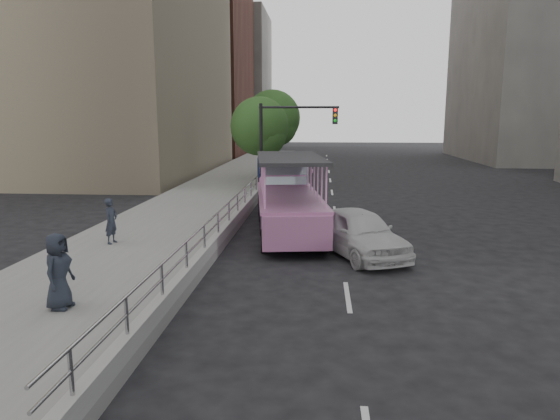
% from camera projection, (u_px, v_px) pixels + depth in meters
% --- Properties ---
extents(ground, '(160.00, 160.00, 0.00)m').
position_uv_depth(ground, '(310.00, 272.00, 14.63)').
color(ground, black).
extents(sidewalk, '(5.50, 80.00, 0.30)m').
position_uv_depth(sidewalk, '(199.00, 205.00, 24.86)').
color(sidewalk, gray).
rests_on(sidewalk, ground).
extents(kerb_wall, '(0.24, 30.00, 0.36)m').
position_uv_depth(kerb_wall, '(218.00, 238.00, 16.75)').
color(kerb_wall, '#A8A9A3').
rests_on(kerb_wall, sidewalk).
extents(guardrail, '(0.07, 22.00, 0.71)m').
position_uv_depth(guardrail, '(218.00, 218.00, 16.63)').
color(guardrail, '#A8A9AD').
rests_on(guardrail, kerb_wall).
extents(duck_boat, '(3.41, 9.39, 3.05)m').
position_uv_depth(duck_boat, '(287.00, 202.00, 20.05)').
color(duck_boat, black).
rests_on(duck_boat, ground).
extents(car, '(3.46, 4.89, 1.55)m').
position_uv_depth(car, '(359.00, 232.00, 16.29)').
color(car, silver).
rests_on(car, ground).
extents(pedestrian_near, '(0.46, 0.62, 1.53)m').
position_uv_depth(pedestrian_near, '(111.00, 221.00, 16.63)').
color(pedestrian_near, '#252B37').
rests_on(pedestrian_near, sidewalk).
extents(pedestrian_far, '(0.60, 0.87, 1.70)m').
position_uv_depth(pedestrian_far, '(58.00, 271.00, 10.90)').
color(pedestrian_far, '#252B37').
rests_on(pedestrian_far, sidewalk).
extents(parking_sign, '(0.18, 0.58, 2.67)m').
position_uv_depth(parking_sign, '(259.00, 179.00, 22.75)').
color(parking_sign, black).
rests_on(parking_sign, ground).
extents(traffic_signal, '(4.20, 0.32, 5.20)m').
position_uv_depth(traffic_signal, '(283.00, 136.00, 26.38)').
color(traffic_signal, black).
rests_on(traffic_signal, ground).
extents(street_tree_near, '(3.52, 3.52, 5.72)m').
position_uv_depth(street_tree_near, '(261.00, 129.00, 29.81)').
color(street_tree_near, '#332017').
rests_on(street_tree_near, ground).
extents(street_tree_far, '(3.97, 3.97, 6.45)m').
position_uv_depth(street_tree_far, '(274.00, 120.00, 35.59)').
color(street_tree_far, '#332017').
rests_on(street_tree_far, ground).
extents(midrise_brick, '(18.00, 16.00, 26.00)m').
position_uv_depth(midrise_brick, '(172.00, 47.00, 60.74)').
color(midrise_brick, brown).
rests_on(midrise_brick, ground).
extents(midrise_stone_b, '(16.00, 14.00, 20.00)m').
position_uv_depth(midrise_stone_b, '(216.00, 81.00, 76.81)').
color(midrise_stone_b, gray).
rests_on(midrise_stone_b, ground).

